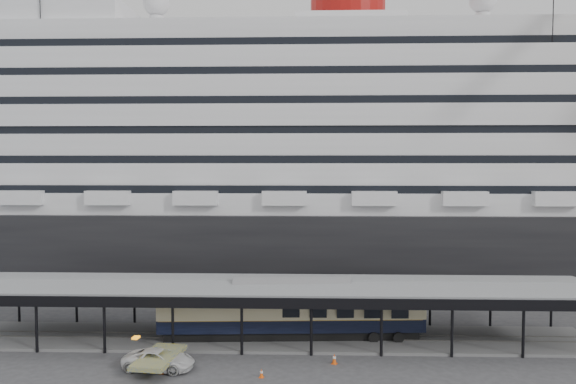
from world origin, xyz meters
The scene contains 8 objects.
ground centered at (0.00, 0.00, 0.00)m, with size 200.00×200.00×0.00m, color #3A3A3D.
cruise_ship centered at (0.05, 32.00, 18.35)m, with size 130.00×30.00×43.90m.
platform_canopy centered at (0.00, 5.00, 2.36)m, with size 56.00×9.18×5.30m.
port_truck centered at (-8.90, -2.66, 0.76)m, with size 2.53×5.49×1.53m, color silver.
pullman_carriage centered at (1.14, 5.00, 2.81)m, with size 23.82×4.44×23.25m.
traffic_cone_left centered at (-8.45, -3.50, 0.33)m, with size 0.39×0.39×0.66m.
traffic_cone_mid centered at (-0.85, -4.02, 0.33)m, with size 0.41×0.41×0.67m.
traffic_cone_right centered at (4.71, -1.01, 0.42)m, with size 0.57×0.57×0.85m.
Camera 1 is at (2.47, -44.86, 15.98)m, focal length 35.00 mm.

